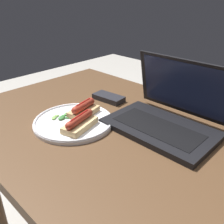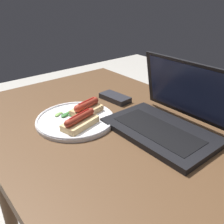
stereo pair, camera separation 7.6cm
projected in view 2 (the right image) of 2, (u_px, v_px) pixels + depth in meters
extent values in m
cube|color=#4C331E|center=(137.00, 145.00, 0.74)|extent=(1.29, 0.74, 0.04)
cylinder|color=#4C331E|center=(102.00, 139.00, 1.46)|extent=(0.06, 0.06, 0.72)
cylinder|color=#4C331E|center=(1.00, 183.00, 1.13)|extent=(0.06, 0.06, 0.72)
cube|color=black|center=(160.00, 131.00, 0.76)|extent=(0.34, 0.20, 0.02)
cube|color=black|center=(157.00, 130.00, 0.75)|extent=(0.28, 0.11, 0.00)
cube|color=black|center=(188.00, 90.00, 0.78)|extent=(0.34, 0.05, 0.19)
cube|color=#192347|center=(188.00, 90.00, 0.78)|extent=(0.30, 0.04, 0.17)
cylinder|color=silver|center=(76.00, 120.00, 0.83)|extent=(0.26, 0.26, 0.01)
torus|color=silver|center=(75.00, 118.00, 0.83)|extent=(0.26, 0.26, 0.01)
cube|color=tan|center=(87.00, 110.00, 0.86)|extent=(0.09, 0.12, 0.02)
cylinder|color=maroon|center=(87.00, 104.00, 0.85)|extent=(0.04, 0.09, 0.03)
sphere|color=maroon|center=(78.00, 109.00, 0.82)|extent=(0.03, 0.03, 0.03)
sphere|color=maroon|center=(95.00, 100.00, 0.88)|extent=(0.03, 0.03, 0.03)
cylinder|color=red|center=(86.00, 101.00, 0.85)|extent=(0.02, 0.07, 0.01)
cube|color=tan|center=(80.00, 123.00, 0.78)|extent=(0.09, 0.13, 0.02)
cylinder|color=maroon|center=(80.00, 117.00, 0.77)|extent=(0.05, 0.10, 0.02)
sphere|color=maroon|center=(68.00, 124.00, 0.73)|extent=(0.02, 0.02, 0.02)
sphere|color=maroon|center=(90.00, 111.00, 0.81)|extent=(0.02, 0.02, 0.02)
cylinder|color=red|center=(79.00, 114.00, 0.76)|extent=(0.03, 0.09, 0.01)
ellipsoid|color=#709E4C|center=(57.00, 115.00, 0.85)|extent=(0.03, 0.03, 0.01)
ellipsoid|color=#4C8E3D|center=(71.00, 111.00, 0.87)|extent=(0.02, 0.03, 0.01)
ellipsoid|color=#2D662D|center=(71.00, 115.00, 0.84)|extent=(0.02, 0.02, 0.00)
ellipsoid|color=#2D662D|center=(65.00, 115.00, 0.84)|extent=(0.03, 0.04, 0.01)
ellipsoid|color=#387A33|center=(66.00, 114.00, 0.85)|extent=(0.02, 0.02, 0.01)
ellipsoid|color=#709E4C|center=(60.00, 113.00, 0.86)|extent=(0.01, 0.02, 0.00)
ellipsoid|color=#709E4C|center=(74.00, 114.00, 0.85)|extent=(0.03, 0.03, 0.01)
cube|color=#232328|center=(115.00, 98.00, 0.99)|extent=(0.13, 0.07, 0.02)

